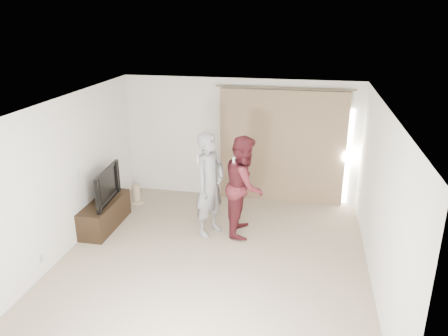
{
  "coord_description": "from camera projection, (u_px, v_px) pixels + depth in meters",
  "views": [
    {
      "loc": [
        1.39,
        -6.09,
        3.89
      ],
      "look_at": [
        -0.04,
        1.2,
        1.2
      ],
      "focal_mm": 35.0,
      "sensor_mm": 36.0,
      "label": 1
    }
  ],
  "objects": [
    {
      "name": "tv_console",
      "position": [
        105.0,
        214.0,
        8.27
      ],
      "size": [
        0.47,
        1.35,
        0.52
      ],
      "primitive_type": "cube",
      "color": "black",
      "rests_on": "ground"
    },
    {
      "name": "ceiling",
      "position": [
        211.0,
        105.0,
        6.31
      ],
      "size": [
        5.0,
        5.5,
        0.01
      ],
      "primitive_type": "cube",
      "color": "white",
      "rests_on": "wall_back"
    },
    {
      "name": "person_woman",
      "position": [
        244.0,
        185.0,
        7.86
      ],
      "size": [
        0.74,
        0.93,
        1.84
      ],
      "color": "#581B23",
      "rests_on": "ground"
    },
    {
      "name": "wall_left",
      "position": [
        64.0,
        177.0,
        7.21
      ],
      "size": [
        0.04,
        5.5,
        2.6
      ],
      "color": "white",
      "rests_on": "ground"
    },
    {
      "name": "tv",
      "position": [
        102.0,
        185.0,
        8.07
      ],
      "size": [
        0.25,
        1.14,
        0.65
      ],
      "primitive_type": "imported",
      "rotation": [
        0.0,
        0.0,
        1.66
      ],
      "color": "black",
      "rests_on": "tv_console"
    },
    {
      "name": "person_man",
      "position": [
        210.0,
        185.0,
        7.8
      ],
      "size": [
        0.7,
        0.82,
        1.91
      ],
      "color": "gray",
      "rests_on": "ground"
    },
    {
      "name": "curtain",
      "position": [
        282.0,
        147.0,
        9.1
      ],
      "size": [
        2.8,
        0.11,
        2.46
      ],
      "color": "#94765B",
      "rests_on": "ground"
    },
    {
      "name": "scratching_post",
      "position": [
        136.0,
        195.0,
        9.33
      ],
      "size": [
        0.31,
        0.31,
        0.41
      ],
      "color": "tan",
      "rests_on": "ground"
    },
    {
      "name": "floor",
      "position": [
        212.0,
        261.0,
        7.2
      ],
      "size": [
        5.5,
        5.5,
        0.0
      ],
      "primitive_type": "plane",
      "color": "tan",
      "rests_on": "ground"
    },
    {
      "name": "wall_back",
      "position": [
        240.0,
        140.0,
        9.29
      ],
      "size": [
        5.0,
        0.04,
        2.6
      ],
      "primitive_type": "cube",
      "color": "white",
      "rests_on": "ground"
    }
  ]
}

